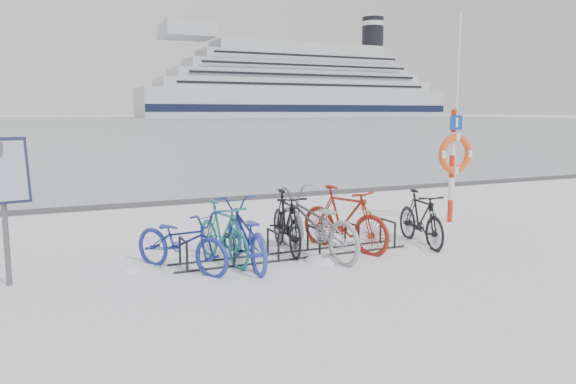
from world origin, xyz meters
The scene contains 15 objects.
ground centered at (0.00, 0.00, 0.00)m, with size 900.00×900.00×0.00m, color white.
ice_sheet centered at (0.00, 155.00, 0.01)m, with size 400.00×298.00×0.02m, color #9AA7AE.
quay_edge centered at (0.00, 5.90, 0.05)m, with size 400.00×0.25×0.10m, color #3F3F42.
bike_rack centered at (0.00, 0.00, 0.18)m, with size 4.00×0.48×0.46m.
info_board centered at (-4.13, 0.14, 1.43)m, with size 0.70×0.36×1.98m.
lifebuoy_station centered at (4.24, 1.20, 1.44)m, with size 0.83×0.23×4.30m.
cruise_ferry centered at (102.38, 219.31, 12.42)m, with size 138.84×26.18×45.62m.
bike_0 centered at (-1.83, -0.05, 0.47)m, with size 0.62×1.79×0.94m, color navy.
bike_1 centered at (-1.14, 0.14, 0.49)m, with size 0.46×1.63×0.98m, color #1F716F.
bike_2 centered at (-0.88, -0.12, 0.51)m, with size 0.68×1.95×1.02m, color #27379F.
bike_3 centered at (0.05, 0.40, 0.52)m, with size 0.49×1.74×1.04m, color black.
bike_4 centered at (0.33, -0.08, 0.57)m, with size 0.75×2.16×1.13m, color #919398.
bike_5 centered at (0.97, 0.07, 0.56)m, with size 0.52×1.85×1.11m, color maroon.
bike_6 centered at (2.39, -0.14, 0.49)m, with size 0.46×1.64×0.98m, color black.
snow_drifts centered at (0.85, 0.02, 0.00)m, with size 5.69×1.76×0.19m.
Camera 1 is at (-3.69, -8.02, 2.31)m, focal length 35.00 mm.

